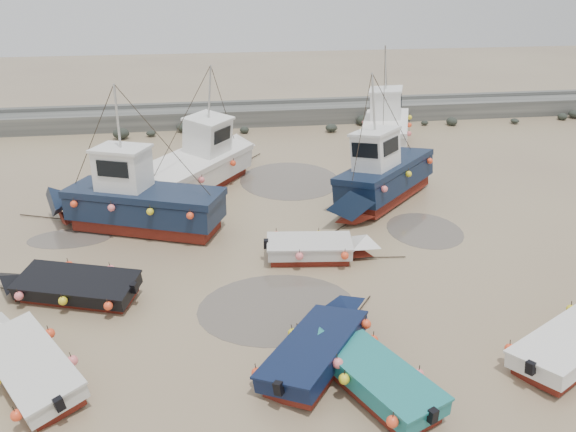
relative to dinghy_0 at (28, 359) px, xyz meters
name	(u,v)px	position (x,y,z in m)	size (l,w,h in m)	color
ground	(308,270)	(8.80, 4.70, -0.54)	(120.00, 120.00, 0.00)	#988762
seawall	(255,115)	(8.85, 26.69, 0.09)	(60.00, 4.92, 1.50)	slate
puddle_a	(277,308)	(7.30, 2.34, -0.53)	(5.40, 5.40, 0.01)	#574F45
puddle_b	(425,230)	(14.46, 7.43, -0.53)	(3.25, 3.25, 0.01)	#574F45
puddle_c	(70,238)	(-0.72, 8.86, -0.53)	(3.48, 3.48, 0.01)	#574F45
puddle_d	(290,180)	(9.57, 14.55, -0.53)	(5.38, 5.38, 0.01)	#574F45
dinghy_0	(28,359)	(0.00, 0.00, 0.00)	(4.24, 5.91, 1.43)	maroon
dinghy_1	(323,344)	(8.26, -0.57, 0.00)	(4.47, 5.50, 1.43)	maroon
dinghy_2	(372,372)	(9.30, -1.97, 0.01)	(3.21, 5.49, 1.43)	maroon
dinghy_4	(69,283)	(0.28, 4.07, 0.00)	(6.30, 3.19, 1.43)	maroon
dinghy_5	(319,246)	(9.35, 5.52, 0.02)	(5.56, 2.32, 1.43)	maroon
cabin_boat_0	(132,200)	(1.91, 9.54, 0.81)	(9.50, 5.08, 6.22)	maroon
cabin_boat_1	(201,162)	(4.90, 14.34, 0.79)	(7.02, 9.11, 6.22)	maroon
cabin_boat_2	(383,177)	(13.47, 10.71, 0.83)	(7.43, 7.41, 6.22)	maroon
cabin_boat_3	(388,126)	(16.61, 19.71, 0.82)	(5.16, 9.40, 6.22)	maroon
person	(174,197)	(3.46, 12.98, -0.54)	(0.65, 0.43, 1.79)	#161C33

